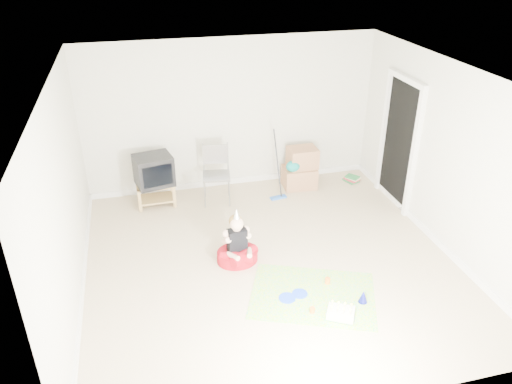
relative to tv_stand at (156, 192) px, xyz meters
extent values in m
plane|color=beige|center=(1.40, -2.02, -0.23)|extent=(5.00, 5.00, 0.00)
cube|color=black|center=(3.88, -0.82, 0.79)|extent=(0.02, 0.90, 2.05)
cube|color=#A17F48|center=(0.00, 0.00, 0.14)|extent=(0.63, 0.40, 0.03)
cube|color=#A17F48|center=(0.00, 0.00, -0.11)|extent=(0.63, 0.40, 0.03)
cube|color=#A17F48|center=(-0.28, -0.17, -0.04)|extent=(0.05, 0.05, 0.39)
cube|color=#A17F48|center=(0.28, -0.16, -0.04)|extent=(0.05, 0.05, 0.39)
cube|color=#A17F48|center=(-0.28, 0.16, -0.04)|extent=(0.05, 0.05, 0.39)
cube|color=#A17F48|center=(0.28, 0.17, -0.04)|extent=(0.05, 0.05, 0.39)
cube|color=black|center=(0.00, 0.00, 0.40)|extent=(0.67, 0.59, 0.50)
cube|color=gray|center=(1.00, -0.13, 0.24)|extent=(0.51, 0.49, 0.03)
cylinder|color=gray|center=(0.80, -0.10, 0.26)|extent=(0.02, 0.02, 0.99)
cylinder|color=gray|center=(1.20, -0.16, 0.26)|extent=(0.02, 0.02, 0.99)
cube|color=#AD7954|center=(2.52, 0.06, -0.05)|extent=(0.59, 0.46, 0.37)
cube|color=#AD7954|center=(2.57, 0.09, 0.31)|extent=(0.50, 0.40, 0.35)
ellipsoid|color=#0B827E|center=(2.36, -0.07, 0.24)|extent=(0.25, 0.17, 0.20)
cube|color=blue|center=(2.04, -0.28, -0.22)|extent=(0.30, 0.14, 0.03)
cylinder|color=black|center=(2.04, -0.28, 0.35)|extent=(0.08, 0.38, 1.11)
cube|color=#297D3F|center=(3.53, 0.03, -0.22)|extent=(0.28, 0.31, 0.03)
cube|color=#BE2839|center=(3.53, 0.03, -0.19)|extent=(0.28, 0.31, 0.03)
cube|color=beige|center=(3.53, 0.03, -0.16)|extent=(0.28, 0.30, 0.03)
cube|color=#297D3F|center=(3.53, 0.03, -0.14)|extent=(0.27, 0.28, 0.03)
cylinder|color=#AB0F1B|center=(0.97, -1.89, -0.16)|extent=(0.64, 0.64, 0.16)
cube|color=black|center=(0.97, -1.89, 0.10)|extent=(0.28, 0.18, 0.35)
sphere|color=beige|center=(0.97, -1.89, 0.36)|extent=(0.21, 0.21, 0.18)
cone|color=white|center=(0.97, -1.89, 0.52)|extent=(0.10, 0.10, 0.14)
cube|color=#F73489|center=(1.73, -2.85, -0.23)|extent=(1.85, 1.62, 0.01)
cube|color=white|center=(1.92, -3.30, -0.19)|extent=(0.40, 0.38, 0.08)
cube|color=#46C661|center=(1.92, -3.30, -0.22)|extent=(0.40, 0.38, 0.01)
cylinder|color=beige|center=(1.80, -3.29, -0.11)|extent=(0.01, 0.01, 0.07)
cylinder|color=beige|center=(1.86, -3.33, -0.11)|extent=(0.01, 0.01, 0.07)
cylinder|color=beige|center=(1.93, -3.37, -0.11)|extent=(0.01, 0.01, 0.07)
cylinder|color=beige|center=(1.99, -3.40, -0.11)|extent=(0.01, 0.01, 0.07)
cylinder|color=beige|center=(1.85, -3.20, -0.11)|extent=(0.01, 0.01, 0.07)
cylinder|color=beige|center=(1.91, -3.24, -0.11)|extent=(0.01, 0.01, 0.07)
cylinder|color=beige|center=(1.98, -3.28, -0.11)|extent=(0.01, 0.01, 0.07)
cylinder|color=beige|center=(2.04, -3.31, -0.11)|extent=(0.01, 0.01, 0.07)
cylinder|color=blue|center=(1.58, -2.80, -0.22)|extent=(0.27, 0.27, 0.01)
cylinder|color=blue|center=(1.40, -2.84, -0.22)|extent=(0.23, 0.23, 0.01)
cylinder|color=orange|center=(2.00, -2.68, -0.19)|extent=(0.07, 0.07, 0.08)
cylinder|color=orange|center=(1.61, -3.16, -0.19)|extent=(0.07, 0.07, 0.07)
cone|color=#171BA2|center=(2.29, -3.13, -0.14)|extent=(0.16, 0.16, 0.17)
camera|label=1|loc=(-0.17, -7.49, 3.85)|focal=35.00mm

